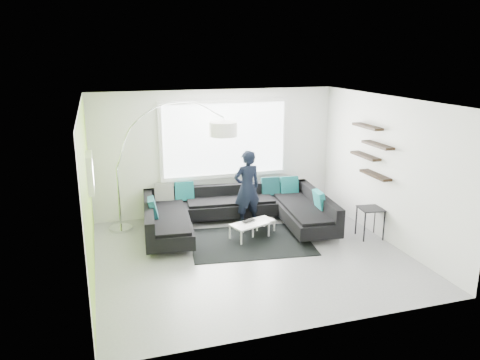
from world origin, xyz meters
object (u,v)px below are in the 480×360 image
object	(u,v)px
sectional_sofa	(237,214)
coffee_table	(254,228)
person	(247,188)
laptop	(250,221)
arc_lamp	(117,168)
side_table	(370,223)

from	to	relation	value
sectional_sofa	coffee_table	world-z (taller)	sectional_sofa
person	laptop	size ratio (longest dim) A/B	4.50
coffee_table	arc_lamp	size ratio (longest dim) A/B	0.35
side_table	laptop	distance (m)	2.39
side_table	laptop	size ratio (longest dim) A/B	1.69
arc_lamp	person	bearing A→B (deg)	3.30
coffee_table	person	bearing A→B (deg)	66.68
arc_lamp	person	size ratio (longest dim) A/B	1.63
coffee_table	laptop	distance (m)	0.20
coffee_table	side_table	size ratio (longest dim) A/B	1.53
person	laptop	world-z (taller)	person
sectional_sofa	side_table	size ratio (longest dim) A/B	6.42
sectional_sofa	arc_lamp	distance (m)	2.61
sectional_sofa	person	xyz separation A→B (m)	(0.29, 0.23, 0.46)
side_table	arc_lamp	bearing A→B (deg)	158.24
arc_lamp	person	xyz separation A→B (m)	(2.60, -0.51, -0.51)
person	arc_lamp	bearing A→B (deg)	-20.19
sectional_sofa	laptop	xyz separation A→B (m)	(0.15, -0.41, -0.04)
sectional_sofa	coffee_table	xyz separation A→B (m)	(0.25, -0.38, -0.20)
side_table	laptop	bearing A→B (deg)	161.98
sectional_sofa	coffee_table	size ratio (longest dim) A/B	4.19
sectional_sofa	coffee_table	bearing A→B (deg)	-50.88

